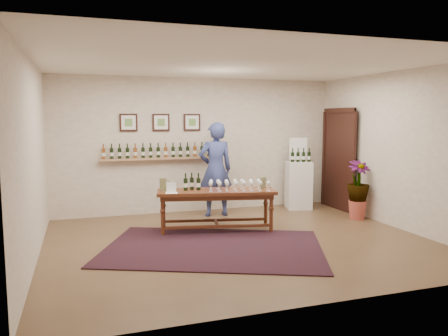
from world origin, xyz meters
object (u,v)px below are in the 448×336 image
object	(u,v)px
potted_plant	(358,190)
person	(216,169)
tasting_table	(216,196)
display_pedestal	(298,185)

from	to	relation	value
potted_plant	person	xyz separation A→B (m)	(-2.54, 1.16, 0.36)
tasting_table	potted_plant	world-z (taller)	potted_plant
tasting_table	person	distance (m)	1.23
tasting_table	display_pedestal	xyz separation A→B (m)	(2.27, 1.26, -0.10)
potted_plant	person	world-z (taller)	person
tasting_table	potted_plant	size ratio (longest dim) A/B	2.14
display_pedestal	person	distance (m)	1.99
display_pedestal	potted_plant	size ratio (longest dim) A/B	1.03
tasting_table	display_pedestal	world-z (taller)	display_pedestal
tasting_table	person	xyz separation A→B (m)	(0.33, 1.14, 0.33)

